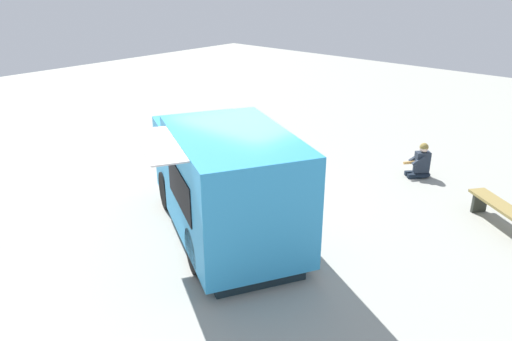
{
  "coord_description": "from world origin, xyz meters",
  "views": [
    {
      "loc": [
        -6.37,
        7.04,
        4.99
      ],
      "look_at": [
        0.24,
        -0.38,
        0.92
      ],
      "focal_mm": 34.05,
      "sensor_mm": 36.0,
      "label": 1
    }
  ],
  "objects_px": {
    "planter_flowering_near": "(167,152)",
    "plaza_bench": "(503,211)",
    "food_truck": "(224,182)",
    "person_customer": "(421,163)"
  },
  "relations": [
    {
      "from": "food_truck",
      "to": "person_customer",
      "type": "bearing_deg",
      "value": -107.7
    },
    {
      "from": "food_truck",
      "to": "planter_flowering_near",
      "type": "relative_size",
      "value": 6.16
    },
    {
      "from": "person_customer",
      "to": "plaza_bench",
      "type": "distance_m",
      "value": 2.88
    },
    {
      "from": "food_truck",
      "to": "planter_flowering_near",
      "type": "bearing_deg",
      "value": -21.85
    },
    {
      "from": "food_truck",
      "to": "person_customer",
      "type": "distance_m",
      "value": 5.78
    },
    {
      "from": "planter_flowering_near",
      "to": "plaza_bench",
      "type": "bearing_deg",
      "value": -162.99
    },
    {
      "from": "food_truck",
      "to": "plaza_bench",
      "type": "distance_m",
      "value": 5.83
    },
    {
      "from": "plaza_bench",
      "to": "planter_flowering_near",
      "type": "bearing_deg",
      "value": 17.01
    },
    {
      "from": "plaza_bench",
      "to": "food_truck",
      "type": "bearing_deg",
      "value": 43.3
    },
    {
      "from": "food_truck",
      "to": "plaza_bench",
      "type": "xyz_separation_m",
      "value": [
        -4.21,
        -3.96,
        -0.73
      ]
    }
  ]
}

